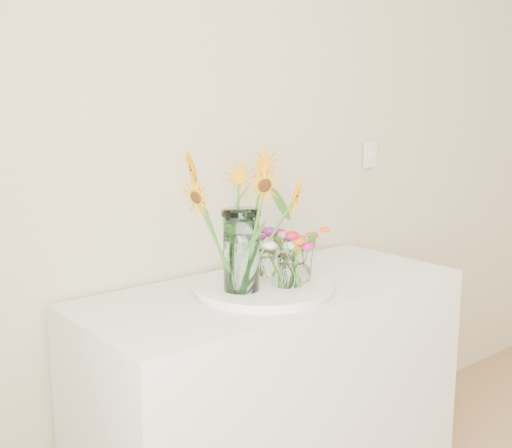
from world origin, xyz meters
name	(u,v)px	position (x,y,z in m)	size (l,w,h in m)	color
counter	(273,405)	(-0.49, 1.93, 0.45)	(1.40, 0.60, 0.90)	white
tray	(263,289)	(-0.57, 1.89, 0.91)	(0.45, 0.45, 0.03)	white
mason_jar	(241,251)	(-0.67, 1.89, 1.06)	(0.12, 0.12, 0.27)	#A5D1CE
sunflower_bouquet	(241,221)	(-0.67, 1.89, 1.16)	(0.60, 0.60, 0.47)	#F59805
small_vase_a	(288,271)	(-0.53, 1.82, 0.98)	(0.07, 0.07, 0.11)	white
wildflower_posy_a	(288,258)	(-0.53, 1.82, 1.03)	(0.21, 0.21, 0.20)	#FF4F16
small_vase_b	(300,266)	(-0.45, 1.84, 0.98)	(0.08, 0.08, 0.12)	white
wildflower_posy_b	(300,253)	(-0.45, 1.84, 1.03)	(0.22, 0.22, 0.21)	#FF4F16
small_vase_c	(267,263)	(-0.48, 1.97, 0.97)	(0.06, 0.06, 0.10)	white
wildflower_posy_c	(267,250)	(-0.48, 1.97, 1.02)	(0.21, 0.21, 0.19)	#FF4F16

